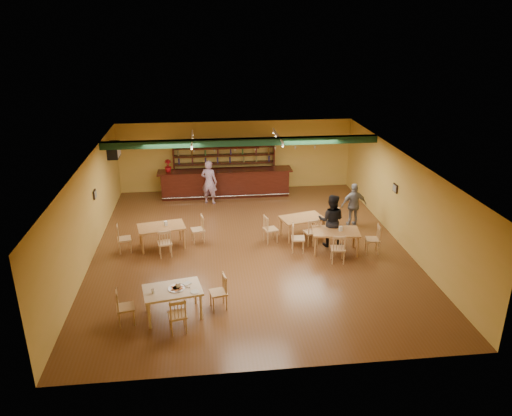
{
  "coord_description": "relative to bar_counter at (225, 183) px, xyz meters",
  "views": [
    {
      "loc": [
        -1.42,
        -14.33,
        6.99
      ],
      "look_at": [
        0.26,
        0.6,
        1.15
      ],
      "focal_mm": 34.08,
      "sensor_mm": 36.0,
      "label": 1
    }
  ],
  "objects": [
    {
      "name": "floor",
      "position": [
        0.53,
        -5.15,
        -0.56
      ],
      "size": [
        12.0,
        12.0,
        0.0
      ],
      "primitive_type": "plane",
      "color": "brown",
      "rests_on": "ground"
    },
    {
      "name": "poinsettia",
      "position": [
        -2.35,
        0.0,
        0.82
      ],
      "size": [
        0.37,
        0.37,
        0.52
      ],
      "primitive_type": "imported",
      "rotation": [
        0.0,
        0.0,
        0.35
      ],
      "color": "maroon",
      "rests_on": "bar_counter"
    },
    {
      "name": "back_bar_hutch",
      "position": [
        0.0,
        0.63,
        0.57
      ],
      "size": [
        4.32,
        0.4,
        2.28
      ],
      "primitive_type": "cube",
      "color": "#34100A",
      "rests_on": "ground"
    },
    {
      "name": "track_rail_left",
      "position": [
        -1.27,
        -1.75,
        2.38
      ],
      "size": [
        0.05,
        2.5,
        0.05
      ],
      "primitive_type": "cube",
      "color": "silver",
      "rests_on": "ceiling"
    },
    {
      "name": "picture_left",
      "position": [
        -4.44,
        -4.15,
        1.14
      ],
      "size": [
        0.04,
        0.34,
        0.28
      ],
      "primitive_type": "cube",
      "color": "black",
      "rests_on": "wall_left"
    },
    {
      "name": "patron_right_b",
      "position": [
        4.4,
        -3.76,
        0.24
      ],
      "size": [
        0.97,
        0.47,
        1.61
      ],
      "primitive_type": "imported",
      "rotation": [
        0.0,
        0.0,
        3.22
      ],
      "color": "gray",
      "rests_on": "ground"
    },
    {
      "name": "bar_counter",
      "position": [
        0.0,
        0.0,
        0.0
      ],
      "size": [
        5.59,
        0.85,
        1.13
      ],
      "primitive_type": "cube",
      "color": "#34100A",
      "rests_on": "ground"
    },
    {
      "name": "ceiling_beam",
      "position": [
        0.53,
        -2.35,
        2.31
      ],
      "size": [
        10.0,
        0.3,
        0.25
      ],
      "primitive_type": "cube",
      "color": "black",
      "rests_on": "ceiling"
    },
    {
      "name": "dining_table_b",
      "position": [
        2.37,
        -4.47,
        -0.21
      ],
      "size": [
        1.59,
        1.19,
        0.71
      ],
      "primitive_type": "cube",
      "rotation": [
        0.0,
        0.0,
        0.26
      ],
      "color": "#A26839",
      "rests_on": "ground"
    },
    {
      "name": "patron_bar",
      "position": [
        -0.7,
        -0.83,
        0.33
      ],
      "size": [
        0.76,
        0.63,
        1.79
      ],
      "primitive_type": "imported",
      "rotation": [
        0.0,
        0.0,
        2.78
      ],
      "color": "#86499E",
      "rests_on": "ground"
    },
    {
      "name": "parmesan_shaker",
      "position": [
        -2.24,
        -8.99,
        0.25
      ],
      "size": [
        0.09,
        0.09,
        0.11
      ],
      "primitive_type": "cylinder",
      "rotation": [
        0.0,
        0.0,
        0.19
      ],
      "color": "#EAE5C6",
      "rests_on": "near_table"
    },
    {
      "name": "patron_right_a",
      "position": [
        3.17,
        -5.27,
        0.32
      ],
      "size": [
        1.03,
        0.91,
        1.77
      ],
      "primitive_type": "imported",
      "rotation": [
        0.0,
        0.0,
        2.82
      ],
      "color": "black",
      "rests_on": "ground"
    },
    {
      "name": "near_table",
      "position": [
        -1.79,
        -8.83,
        -0.19
      ],
      "size": [
        1.56,
        1.16,
        0.76
      ],
      "primitive_type": "cube",
      "rotation": [
        0.0,
        0.0,
        0.19
      ],
      "color": "beige",
      "rests_on": "ground"
    },
    {
      "name": "napkin_stack",
      "position": [
        -1.43,
        -8.63,
        0.21
      ],
      "size": [
        0.25,
        0.24,
        0.03
      ],
      "primitive_type": "cube",
      "rotation": [
        0.0,
        0.0,
        0.71
      ],
      "color": "white",
      "rests_on": "near_table"
    },
    {
      "name": "picture_right",
      "position": [
        5.5,
        -4.65,
        1.14
      ],
      "size": [
        0.04,
        0.34,
        0.28
      ],
      "primitive_type": "cube",
      "color": "black",
      "rests_on": "wall_right"
    },
    {
      "name": "track_rail_right",
      "position": [
        1.93,
        -1.75,
        2.38
      ],
      "size": [
        0.05,
        2.5,
        0.05
      ],
      "primitive_type": "cube",
      "color": "silver",
      "rests_on": "ceiling"
    },
    {
      "name": "dining_table_d",
      "position": [
        3.2,
        -5.76,
        -0.2
      ],
      "size": [
        1.59,
        1.09,
        0.74
      ],
      "primitive_type": "cube",
      "rotation": [
        0.0,
        0.0,
        -0.14
      ],
      "color": "#A26839",
      "rests_on": "ground"
    },
    {
      "name": "side_plate",
      "position": [
        -1.23,
        -9.04,
        0.2
      ],
      "size": [
        0.26,
        0.26,
        0.01
      ],
      "primitive_type": "cylinder",
      "rotation": [
        0.0,
        0.0,
        0.19
      ],
      "color": "white",
      "rests_on": "near_table"
    },
    {
      "name": "ac_unit",
      "position": [
        -4.27,
        -0.95,
        1.79
      ],
      "size": [
        0.34,
        0.7,
        0.48
      ],
      "primitive_type": "cube",
      "color": "silver",
      "rests_on": "wall_left"
    },
    {
      "name": "dining_table_a",
      "position": [
        -2.34,
        -4.77,
        -0.19
      ],
      "size": [
        1.63,
        1.16,
        0.74
      ],
      "primitive_type": "cube",
      "rotation": [
        0.0,
        0.0,
        0.2
      ],
      "color": "#A26839",
      "rests_on": "ground"
    },
    {
      "name": "pizza_tray",
      "position": [
        -1.69,
        -8.83,
        0.2
      ],
      "size": [
        0.54,
        0.54,
        0.01
      ],
      "primitive_type": "cylinder",
      "rotation": [
        0.0,
        0.0,
        0.46
      ],
      "color": "silver",
      "rests_on": "near_table"
    },
    {
      "name": "pizza_server",
      "position": [
        -1.53,
        -8.78,
        0.21
      ],
      "size": [
        0.33,
        0.16,
        0.0
      ],
      "primitive_type": "cube",
      "rotation": [
        0.0,
        0.0,
        -0.24
      ],
      "color": "silver",
      "rests_on": "pizza_tray"
    }
  ]
}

